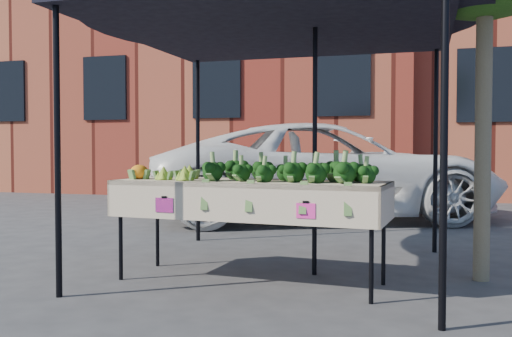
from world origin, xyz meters
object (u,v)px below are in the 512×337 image
object	(u,v)px
table	(250,232)
street_tree	(484,50)
vehicle	(326,46)
canopy	(280,129)

from	to	relation	value
table	street_tree	bearing A→B (deg)	18.53
table	vehicle	xyz separation A→B (m)	(-0.10, 4.64, 2.42)
table	vehicle	size ratio (longest dim) A/B	0.43
canopy	street_tree	world-z (taller)	street_tree
canopy	vehicle	size ratio (longest dim) A/B	0.55
table	canopy	size ratio (longest dim) A/B	0.78
canopy	street_tree	xyz separation A→B (m)	(1.83, 0.12, 0.68)
canopy	vehicle	bearing A→B (deg)	93.40
canopy	street_tree	distance (m)	1.95
table	canopy	distance (m)	1.08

